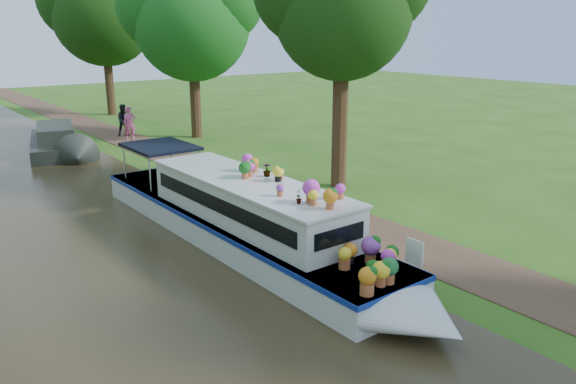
{
  "coord_description": "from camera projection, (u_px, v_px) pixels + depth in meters",
  "views": [
    {
      "loc": [
        -9.95,
        -11.73,
        5.58
      ],
      "look_at": [
        -0.91,
        -0.04,
        1.3
      ],
      "focal_mm": 35.0,
      "sensor_mm": 36.0,
      "label": 1
    }
  ],
  "objects": [
    {
      "name": "ground",
      "position": [
        312.0,
        229.0,
        16.31
      ],
      "size": [
        100.0,
        100.0,
        0.0
      ],
      "primitive_type": "plane",
      "color": "#285114",
      "rests_on": "ground"
    },
    {
      "name": "canal_water",
      "position": [
        110.0,
        284.0,
        12.78
      ],
      "size": [
        10.0,
        100.0,
        0.02
      ],
      "primitive_type": "cube",
      "color": "#2E2514",
      "rests_on": "ground"
    },
    {
      "name": "towpath",
      "position": [
        342.0,
        220.0,
        17.01
      ],
      "size": [
        2.2,
        100.0,
        0.03
      ],
      "primitive_type": "cube",
      "color": "#452F20",
      "rests_on": "ground"
    },
    {
      "name": "plant_boat",
      "position": [
        249.0,
        218.0,
        14.66
      ],
      "size": [
        2.29,
        13.52,
        2.24
      ],
      "color": "silver",
      "rests_on": "canal_water"
    },
    {
      "name": "tree_near_mid",
      "position": [
        190.0,
        12.0,
        28.61
      ],
      "size": [
        6.9,
        6.6,
        9.4
      ],
      "color": "#331E11",
      "rests_on": "ground"
    },
    {
      "name": "tree_near_far",
      "position": [
        102.0,
        6.0,
        36.51
      ],
      "size": [
        7.59,
        7.26,
        10.3
      ],
      "color": "#331E11",
      "rests_on": "ground"
    },
    {
      "name": "second_boat",
      "position": [
        56.0,
        142.0,
        26.18
      ],
      "size": [
        3.46,
        7.27,
        1.34
      ],
      "rotation": [
        0.0,
        0.0,
        -0.26
      ],
      "color": "black",
      "rests_on": "canal_water"
    },
    {
      "name": "pedestrian_pink",
      "position": [
        130.0,
        123.0,
        29.15
      ],
      "size": [
        0.73,
        0.58,
        1.74
      ],
      "primitive_type": "imported",
      "rotation": [
        0.0,
        0.0,
        -0.28
      ],
      "color": "#DA5994",
      "rests_on": "towpath"
    },
    {
      "name": "pedestrian_dark",
      "position": [
        124.0,
        120.0,
        30.3
      ],
      "size": [
        0.94,
        0.8,
        1.7
      ],
      "primitive_type": "imported",
      "rotation": [
        0.0,
        0.0,
        -0.21
      ],
      "color": "black",
      "rests_on": "towpath"
    },
    {
      "name": "verge_plant",
      "position": [
        223.0,
        186.0,
        20.08
      ],
      "size": [
        0.42,
        0.38,
        0.43
      ],
      "primitive_type": "imported",
      "rotation": [
        0.0,
        0.0,
        -0.13
      ],
      "color": "#2A5D1C",
      "rests_on": "ground"
    }
  ]
}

